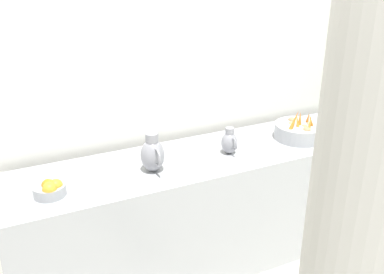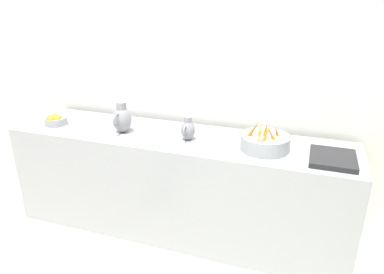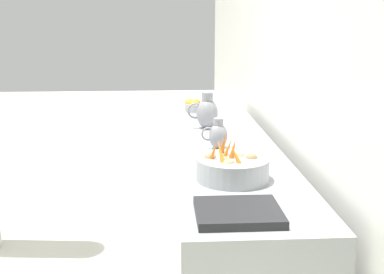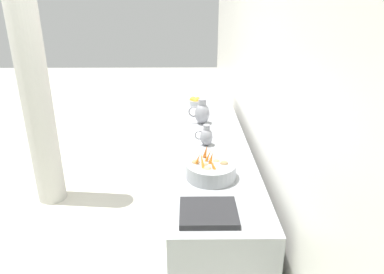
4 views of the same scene
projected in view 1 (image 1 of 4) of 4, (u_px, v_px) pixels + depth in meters
tile_wall_left at (245, 43)px, 3.29m from camera, size 0.10×9.16×3.00m
prep_counter at (210, 208)px, 3.16m from camera, size 0.64×2.77×0.87m
vegetable_colander at (299, 131)px, 3.20m from camera, size 0.35×0.35×0.24m
orange_bowl at (50, 189)px, 2.46m from camera, size 0.19×0.19×0.11m
metal_pitcher_tall at (153, 154)px, 2.71m from camera, size 0.21×0.15×0.25m
metal_pitcher_short at (229, 142)px, 2.96m from camera, size 0.16×0.11×0.19m
counter_sink_basin at (350, 128)px, 3.37m from camera, size 0.34×0.30×0.04m
support_column at (363, 222)px, 1.15m from camera, size 0.29×0.29×3.00m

